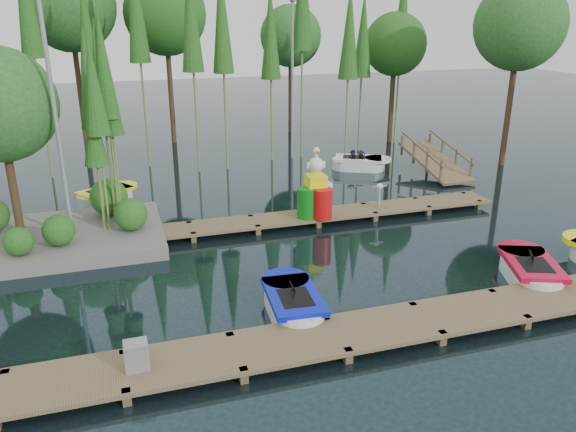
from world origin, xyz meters
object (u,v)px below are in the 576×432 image
object	(u,v)px
boat_blue	(293,304)
boat_red	(530,271)
boat_yellow_far	(106,196)
drum_cluster	(317,196)
utility_cabinet	(136,355)
yellow_barrel	(315,201)
island	(31,140)

from	to	relation	value
boat_blue	boat_red	bearing A→B (deg)	2.42
boat_red	boat_yellow_far	world-z (taller)	boat_yellow_far
drum_cluster	boat_red	bearing A→B (deg)	-54.66
boat_red	utility_cabinet	bearing A→B (deg)	-151.33
boat_blue	drum_cluster	bearing A→B (deg)	68.78
yellow_barrel	boat_blue	bearing A→B (deg)	-114.76
boat_blue	boat_yellow_far	distance (m)	10.52
boat_yellow_far	utility_cabinet	size ratio (longest dim) A/B	4.71
boat_red	drum_cluster	world-z (taller)	drum_cluster
boat_yellow_far	utility_cabinet	bearing A→B (deg)	-100.71
boat_red	boat_yellow_far	distance (m)	14.46
boat_blue	utility_cabinet	xyz separation A→B (m)	(-3.59, -1.55, 0.32)
island	utility_cabinet	distance (m)	8.52
island	boat_red	distance (m)	14.18
boat_blue	drum_cluster	distance (m)	5.91
island	drum_cluster	distance (m)	8.71
boat_blue	boat_yellow_far	size ratio (longest dim) A/B	1.03
island	boat_red	world-z (taller)	island
island	utility_cabinet	bearing A→B (deg)	-73.95
boat_red	boat_yellow_far	xyz separation A→B (m)	(-10.51, 9.92, -0.01)
utility_cabinet	yellow_barrel	size ratio (longest dim) A/B	0.60
island	boat_red	bearing A→B (deg)	-27.77
island	boat_red	xyz separation A→B (m)	(12.28, -6.46, -2.93)
boat_red	yellow_barrel	bearing A→B (deg)	145.83
island	boat_yellow_far	distance (m)	4.87
yellow_barrel	boat_yellow_far	bearing A→B (deg)	147.16
yellow_barrel	drum_cluster	bearing A→B (deg)	-83.31
island	boat_blue	world-z (taller)	island
yellow_barrel	drum_cluster	world-z (taller)	drum_cluster
boat_blue	boat_yellow_far	world-z (taller)	boat_yellow_far
yellow_barrel	drum_cluster	size ratio (longest dim) A/B	0.40
island	utility_cabinet	size ratio (longest dim) A/B	12.36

